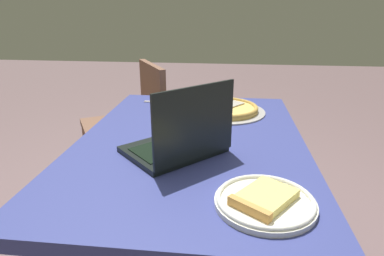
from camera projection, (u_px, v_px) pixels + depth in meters
name	position (u px, v px, depth m)	size (l,w,h in m)	color
dining_table	(191.00, 159.00, 1.23)	(1.19, 0.81, 0.71)	navy
laptop	(180.00, 141.00, 1.05)	(0.38, 0.38, 0.24)	black
pizza_plate	(265.00, 201.00, 0.80)	(0.25, 0.25, 0.04)	white
pizza_tray	(224.00, 109.00, 1.50)	(0.37, 0.37, 0.04)	#A19D9E
table_knife	(171.00, 102.00, 1.65)	(0.03, 0.23, 0.01)	#BCB3B8
chair_near	(133.00, 120.00, 2.09)	(0.62, 0.62, 0.83)	brown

